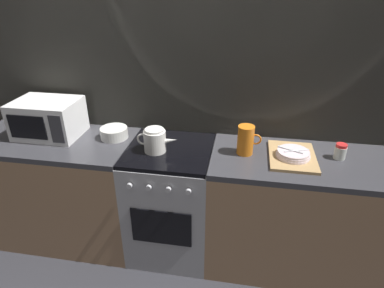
# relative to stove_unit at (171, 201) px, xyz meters

# --- Properties ---
(ground_plane) EXTENTS (8.00, 8.00, 0.00)m
(ground_plane) POSITION_rel_stove_unit_xyz_m (0.00, 0.00, -0.45)
(ground_plane) COLOR #2D2D33
(back_wall) EXTENTS (3.60, 0.05, 2.40)m
(back_wall) POSITION_rel_stove_unit_xyz_m (0.00, 0.32, 0.75)
(back_wall) COLOR #B2AD9E
(back_wall) RESTS_ON ground_plane
(counter_left) EXTENTS (1.20, 0.60, 0.90)m
(counter_left) POSITION_rel_stove_unit_xyz_m (-0.90, 0.00, 0.00)
(counter_left) COLOR #997251
(counter_left) RESTS_ON ground_plane
(stove_unit) EXTENTS (0.60, 0.63, 0.90)m
(stove_unit) POSITION_rel_stove_unit_xyz_m (0.00, 0.00, 0.00)
(stove_unit) COLOR #9E9EA3
(stove_unit) RESTS_ON ground_plane
(counter_right) EXTENTS (1.20, 0.60, 0.90)m
(counter_right) POSITION_rel_stove_unit_xyz_m (0.90, 0.00, 0.00)
(counter_right) COLOR #997251
(counter_right) RESTS_ON ground_plane
(microwave) EXTENTS (0.46, 0.35, 0.27)m
(microwave) POSITION_rel_stove_unit_xyz_m (-0.93, 0.07, 0.59)
(microwave) COLOR white
(microwave) RESTS_ON counter_left
(kettle) EXTENTS (0.28, 0.15, 0.17)m
(kettle) POSITION_rel_stove_unit_xyz_m (-0.09, -0.05, 0.53)
(kettle) COLOR white
(kettle) RESTS_ON stove_unit
(mixing_bowl) EXTENTS (0.20, 0.20, 0.08)m
(mixing_bowl) POSITION_rel_stove_unit_xyz_m (-0.44, 0.10, 0.49)
(mixing_bowl) COLOR silver
(mixing_bowl) RESTS_ON counter_left
(pitcher) EXTENTS (0.16, 0.11, 0.20)m
(pitcher) POSITION_rel_stove_unit_xyz_m (0.52, 0.02, 0.55)
(pitcher) COLOR orange
(pitcher) RESTS_ON counter_right
(dish_pile) EXTENTS (0.30, 0.40, 0.07)m
(dish_pile) POSITION_rel_stove_unit_xyz_m (0.83, 0.01, 0.47)
(dish_pile) COLOR tan
(dish_pile) RESTS_ON counter_right
(spice_jar) EXTENTS (0.08, 0.08, 0.10)m
(spice_jar) POSITION_rel_stove_unit_xyz_m (1.14, 0.06, 0.50)
(spice_jar) COLOR silver
(spice_jar) RESTS_ON counter_right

